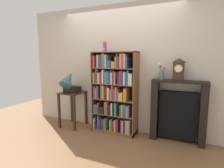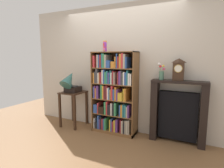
{
  "view_description": "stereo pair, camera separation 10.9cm",
  "coord_description": "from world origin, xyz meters",
  "px_view_note": "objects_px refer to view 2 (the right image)",
  "views": [
    {
      "loc": [
        1.43,
        -3.2,
        1.54
      ],
      "look_at": [
        -0.06,
        0.11,
        1.0
      ],
      "focal_mm": 29.07,
      "sensor_mm": 36.0,
      "label": 1
    },
    {
      "loc": [
        1.53,
        -3.16,
        1.54
      ],
      "look_at": [
        -0.06,
        0.11,
        1.0
      ],
      "focal_mm": 29.07,
      "sensor_mm": 36.0,
      "label": 2
    }
  ],
  "objects_px": {
    "bookshelf": "(114,94)",
    "flower_vase": "(161,73)",
    "gramophone": "(70,82)",
    "mantel_clock": "(178,69)",
    "side_table_left": "(73,101)",
    "fireplace_mantel": "(178,112)",
    "cup_stack": "(105,46)"
  },
  "relations": [
    {
      "from": "side_table_left",
      "to": "mantel_clock",
      "type": "xyz_separation_m",
      "value": [
        2.18,
        0.13,
        0.77
      ]
    },
    {
      "from": "fireplace_mantel",
      "to": "flower_vase",
      "type": "relative_size",
      "value": 3.69
    },
    {
      "from": "bookshelf",
      "to": "gramophone",
      "type": "xyz_separation_m",
      "value": [
        -0.97,
        -0.15,
        0.22
      ]
    },
    {
      "from": "gramophone",
      "to": "side_table_left",
      "type": "bearing_deg",
      "value": 90.0
    },
    {
      "from": "bookshelf",
      "to": "side_table_left",
      "type": "xyz_separation_m",
      "value": [
        -0.97,
        -0.06,
        -0.23
      ]
    },
    {
      "from": "mantel_clock",
      "to": "flower_vase",
      "type": "bearing_deg",
      "value": 179.35
    },
    {
      "from": "side_table_left",
      "to": "gramophone",
      "type": "relative_size",
      "value": 1.48
    },
    {
      "from": "gramophone",
      "to": "mantel_clock",
      "type": "xyz_separation_m",
      "value": [
        2.18,
        0.22,
        0.32
      ]
    },
    {
      "from": "side_table_left",
      "to": "flower_vase",
      "type": "relative_size",
      "value": 2.52
    },
    {
      "from": "cup_stack",
      "to": "fireplace_mantel",
      "type": "relative_size",
      "value": 0.19
    },
    {
      "from": "fireplace_mantel",
      "to": "flower_vase",
      "type": "distance_m",
      "value": 0.77
    },
    {
      "from": "side_table_left",
      "to": "flower_vase",
      "type": "distance_m",
      "value": 2.02
    },
    {
      "from": "bookshelf",
      "to": "flower_vase",
      "type": "height_order",
      "value": "bookshelf"
    },
    {
      "from": "fireplace_mantel",
      "to": "flower_vase",
      "type": "xyz_separation_m",
      "value": [
        -0.32,
        -0.02,
        0.7
      ]
    },
    {
      "from": "bookshelf",
      "to": "fireplace_mantel",
      "type": "height_order",
      "value": "bookshelf"
    },
    {
      "from": "gramophone",
      "to": "flower_vase",
      "type": "bearing_deg",
      "value": 6.67
    },
    {
      "from": "bookshelf",
      "to": "mantel_clock",
      "type": "relative_size",
      "value": 4.27
    },
    {
      "from": "fireplace_mantel",
      "to": "cup_stack",
      "type": "bearing_deg",
      "value": -175.36
    },
    {
      "from": "cup_stack",
      "to": "mantel_clock",
      "type": "relative_size",
      "value": 0.55
    },
    {
      "from": "cup_stack",
      "to": "flower_vase",
      "type": "height_order",
      "value": "cup_stack"
    },
    {
      "from": "cup_stack",
      "to": "side_table_left",
      "type": "bearing_deg",
      "value": -177.35
    },
    {
      "from": "flower_vase",
      "to": "cup_stack",
      "type": "bearing_deg",
      "value": -175.0
    },
    {
      "from": "mantel_clock",
      "to": "flower_vase",
      "type": "relative_size",
      "value": 1.25
    },
    {
      "from": "cup_stack",
      "to": "side_table_left",
      "type": "xyz_separation_m",
      "value": [
        -0.79,
        -0.04,
        -1.19
      ]
    },
    {
      "from": "bookshelf",
      "to": "fireplace_mantel",
      "type": "bearing_deg",
      "value": 4.02
    },
    {
      "from": "bookshelf",
      "to": "mantel_clock",
      "type": "distance_m",
      "value": 1.32
    },
    {
      "from": "cup_stack",
      "to": "fireplace_mantel",
      "type": "height_order",
      "value": "cup_stack"
    },
    {
      "from": "cup_stack",
      "to": "fireplace_mantel",
      "type": "bearing_deg",
      "value": 4.64
    },
    {
      "from": "cup_stack",
      "to": "gramophone",
      "type": "xyz_separation_m",
      "value": [
        -0.79,
        -0.12,
        -0.75
      ]
    },
    {
      "from": "bookshelf",
      "to": "flower_vase",
      "type": "bearing_deg",
      "value": 4.24
    },
    {
      "from": "bookshelf",
      "to": "fireplace_mantel",
      "type": "relative_size",
      "value": 1.45
    },
    {
      "from": "mantel_clock",
      "to": "fireplace_mantel",
      "type": "bearing_deg",
      "value": 39.75
    }
  ]
}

